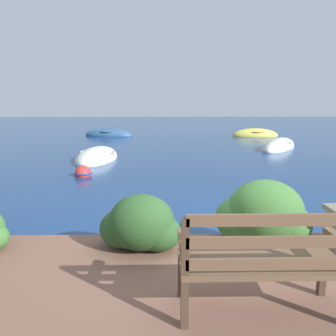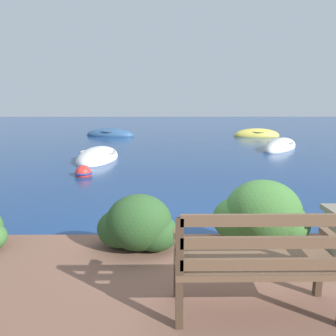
{
  "view_description": "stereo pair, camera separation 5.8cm",
  "coord_description": "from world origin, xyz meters",
  "px_view_note": "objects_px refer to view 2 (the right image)",
  "views": [
    {
      "loc": [
        -0.56,
        -4.1,
        1.95
      ],
      "look_at": [
        -0.39,
        4.0,
        0.31
      ],
      "focal_mm": 35.0,
      "sensor_mm": 36.0,
      "label": 1
    },
    {
      "loc": [
        -0.5,
        -4.1,
        1.95
      ],
      "look_at": [
        -0.39,
        4.0,
        0.31
      ],
      "focal_mm": 35.0,
      "sensor_mm": 36.0,
      "label": 2
    }
  ],
  "objects_px": {
    "rowboat_nearest": "(98,158)",
    "rowboat_mid": "(280,147)",
    "rowboat_far": "(257,135)",
    "park_bench": "(258,260)",
    "mooring_buoy": "(83,173)",
    "rowboat_outer": "(110,135)"
  },
  "relations": [
    {
      "from": "park_bench",
      "to": "mooring_buoy",
      "type": "height_order",
      "value": "park_bench"
    },
    {
      "from": "rowboat_mid",
      "to": "mooring_buoy",
      "type": "xyz_separation_m",
      "value": [
        -7.07,
        -5.05,
        0.01
      ]
    },
    {
      "from": "rowboat_far",
      "to": "rowboat_outer",
      "type": "xyz_separation_m",
      "value": [
        -8.41,
        0.4,
        -0.0
      ]
    },
    {
      "from": "rowboat_outer",
      "to": "mooring_buoy",
      "type": "distance_m",
      "value": 10.45
    },
    {
      "from": "rowboat_nearest",
      "to": "rowboat_far",
      "type": "distance_m",
      "value": 10.68
    },
    {
      "from": "rowboat_nearest",
      "to": "rowboat_mid",
      "type": "bearing_deg",
      "value": -63.67
    },
    {
      "from": "rowboat_far",
      "to": "mooring_buoy",
      "type": "xyz_separation_m",
      "value": [
        -7.46,
        -10.01,
        0.01
      ]
    },
    {
      "from": "rowboat_outer",
      "to": "mooring_buoy",
      "type": "bearing_deg",
      "value": -71.51
    },
    {
      "from": "park_bench",
      "to": "rowboat_nearest",
      "type": "xyz_separation_m",
      "value": [
        -3.0,
        8.61,
        -0.64
      ]
    },
    {
      "from": "rowboat_far",
      "to": "mooring_buoy",
      "type": "bearing_deg",
      "value": 55.55
    },
    {
      "from": "rowboat_far",
      "to": "rowboat_outer",
      "type": "distance_m",
      "value": 8.42
    },
    {
      "from": "rowboat_nearest",
      "to": "mooring_buoy",
      "type": "distance_m",
      "value": 2.45
    },
    {
      "from": "rowboat_nearest",
      "to": "mooring_buoy",
      "type": "height_order",
      "value": "rowboat_nearest"
    },
    {
      "from": "park_bench",
      "to": "mooring_buoy",
      "type": "relative_size",
      "value": 2.86
    },
    {
      "from": "rowboat_nearest",
      "to": "rowboat_mid",
      "type": "relative_size",
      "value": 0.88
    },
    {
      "from": "rowboat_mid",
      "to": "rowboat_outer",
      "type": "relative_size",
      "value": 1.03
    },
    {
      "from": "rowboat_outer",
      "to": "rowboat_mid",
      "type": "bearing_deg",
      "value": -20.43
    },
    {
      "from": "rowboat_far",
      "to": "rowboat_mid",
      "type": "bearing_deg",
      "value": 87.75
    },
    {
      "from": "rowboat_mid",
      "to": "rowboat_nearest",
      "type": "bearing_deg",
      "value": -34.79
    },
    {
      "from": "rowboat_mid",
      "to": "rowboat_far",
      "type": "xyz_separation_m",
      "value": [
        0.39,
        4.95,
        0.0
      ]
    },
    {
      "from": "rowboat_outer",
      "to": "mooring_buoy",
      "type": "relative_size",
      "value": 6.43
    },
    {
      "from": "rowboat_outer",
      "to": "rowboat_far",
      "type": "bearing_deg",
      "value": 10.58
    }
  ]
}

